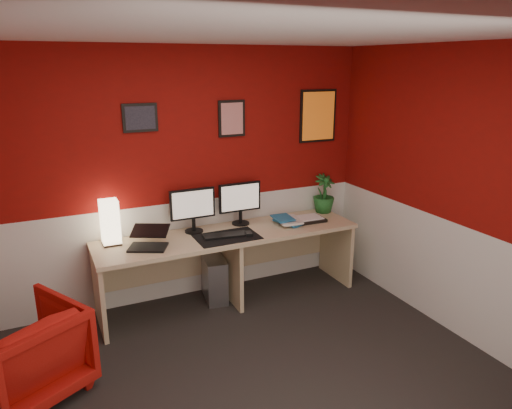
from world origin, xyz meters
name	(u,v)px	position (x,y,z in m)	size (l,w,h in m)	color
ground	(252,394)	(0.00, 0.00, 0.00)	(4.00, 3.50, 0.01)	black
ceiling	(251,33)	(0.00, 0.00, 2.50)	(4.00, 3.50, 0.01)	white
wall_back	(177,178)	(0.00, 1.75, 1.25)	(4.00, 0.01, 2.50)	maroon
wall_front	(465,394)	(0.00, -1.75, 1.25)	(4.00, 0.01, 2.50)	maroon
wall_right	(470,199)	(2.00, 0.00, 1.25)	(0.01, 3.50, 2.50)	maroon
wainscot_back	(180,249)	(0.00, 1.75, 0.50)	(4.00, 0.01, 1.00)	silver
wainscot_right	(459,281)	(2.00, 0.00, 0.50)	(0.01, 3.50, 1.00)	silver
desk	(230,267)	(0.41, 1.41, 0.36)	(2.60, 0.65, 0.73)	tan
shoji_lamp	(110,224)	(-0.69, 1.58, 0.93)	(0.16, 0.16, 0.40)	#FFE5B2
laptop	(147,237)	(-0.41, 1.34, 0.84)	(0.33, 0.23, 0.22)	black
monitor_left	(193,204)	(0.10, 1.58, 1.02)	(0.45, 0.06, 0.58)	black
monitor_right	(240,197)	(0.61, 1.61, 1.02)	(0.45, 0.06, 0.58)	black
desk_mat	(227,237)	(0.34, 1.30, 0.73)	(0.60, 0.38, 0.01)	black
keyboard	(225,235)	(0.33, 1.32, 0.74)	(0.42, 0.14, 0.02)	black
mouse	(248,234)	(0.54, 1.25, 0.75)	(0.06, 0.10, 0.03)	black
book_bottom	(283,224)	(0.98, 1.38, 0.74)	(0.23, 0.31, 0.03)	#206594
book_middle	(278,221)	(0.95, 1.42, 0.77)	(0.23, 0.31, 0.02)	silver
book_top	(274,219)	(0.91, 1.43, 0.79)	(0.19, 0.25, 0.02)	#206594
zen_tray	(307,219)	(1.29, 1.40, 0.74)	(0.35, 0.25, 0.03)	black
potted_plant	(324,194)	(1.61, 1.60, 0.94)	(0.24, 0.24, 0.42)	#19591E
pc_tower	(214,277)	(0.28, 1.53, 0.23)	(0.20, 0.45, 0.45)	#99999E
armchair	(24,353)	(-1.47, 0.70, 0.34)	(0.72, 0.74, 0.68)	#A30D06
art_left	(140,118)	(-0.32, 1.74, 1.85)	(0.32, 0.02, 0.26)	black
art_center	(232,119)	(0.58, 1.74, 1.80)	(0.28, 0.02, 0.36)	red
art_right	(318,116)	(1.59, 1.74, 1.78)	(0.44, 0.02, 0.56)	orange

